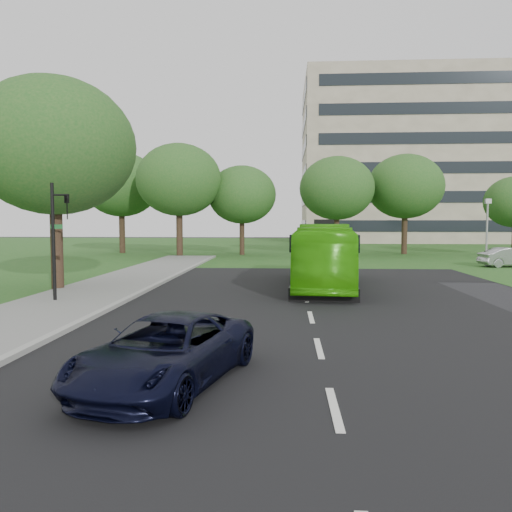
# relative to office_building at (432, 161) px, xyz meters

# --- Properties ---
(ground) EXTENTS (160.00, 160.00, 0.00)m
(ground) POSITION_rel_office_building_xyz_m (-21.96, -61.96, -12.50)
(ground) COLOR black
(ground) RESTS_ON ground
(street_surfaces) EXTENTS (120.00, 120.00, 0.15)m
(street_surfaces) POSITION_rel_office_building_xyz_m (-22.34, -39.21, -12.47)
(street_surfaces) COLOR black
(street_surfaces) RESTS_ON ground
(office_building) EXTENTS (40.10, 20.10, 25.00)m
(office_building) POSITION_rel_office_building_xyz_m (0.00, 0.00, 0.00)
(office_building) COLOR gray
(office_building) RESTS_ON ground
(tree_park_a) EXTENTS (7.56, 7.56, 10.05)m
(tree_park_a) POSITION_rel_office_building_xyz_m (-32.32, -36.07, -5.68)
(tree_park_a) COLOR black
(tree_park_a) RESTS_ON ground
(tree_park_b) EXTENTS (6.35, 6.35, 8.33)m
(tree_park_b) POSITION_rel_office_building_xyz_m (-26.91, -33.67, -6.88)
(tree_park_b) COLOR black
(tree_park_b) RESTS_ON ground
(tree_park_c) EXTENTS (6.85, 6.85, 9.10)m
(tree_park_c) POSITION_rel_office_building_xyz_m (-18.15, -33.85, -6.33)
(tree_park_c) COLOR black
(tree_park_c) RESTS_ON ground
(tree_park_d) EXTENTS (7.22, 7.22, 9.55)m
(tree_park_d) POSITION_rel_office_building_xyz_m (-11.43, -31.53, -6.04)
(tree_park_d) COLOR black
(tree_park_d) RESTS_ON ground
(tree_park_f) EXTENTS (7.44, 7.44, 9.94)m
(tree_park_f) POSITION_rel_office_building_xyz_m (-39.06, -31.58, -5.74)
(tree_park_f) COLOR black
(tree_park_f) RESTS_ON ground
(tree_side_near) EXTENTS (7.20, 7.20, 9.56)m
(tree_side_near) POSITION_rel_office_building_xyz_m (-33.16, -58.25, -6.01)
(tree_side_near) COLOR black
(tree_side_near) RESTS_ON ground
(bus) EXTENTS (3.31, 11.04, 3.03)m
(bus) POSITION_rel_office_building_xyz_m (-20.96, -55.99, -10.98)
(bus) COLOR #39B00D
(bus) RESTS_ON ground
(sedan) EXTENTS (4.26, 2.02, 1.35)m
(sedan) POSITION_rel_office_building_xyz_m (-7.34, -44.96, -11.83)
(sedan) COLOR #9E9EA2
(sedan) RESTS_ON ground
(suv) EXTENTS (3.34, 5.17, 1.33)m
(suv) POSITION_rel_office_building_xyz_m (-25.09, -70.88, -11.84)
(suv) COLOR black
(suv) RESTS_ON ground
(traffic_light) EXTENTS (0.74, 0.20, 4.62)m
(traffic_light) POSITION_rel_office_building_xyz_m (-31.50, -61.73, -9.79)
(traffic_light) COLOR black
(traffic_light) RESTS_ON ground
(camera_pole) EXTENTS (0.44, 0.39, 4.72)m
(camera_pole) POSITION_rel_office_building_xyz_m (-8.80, -44.53, -9.45)
(camera_pole) COLOR gray
(camera_pole) RESTS_ON ground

